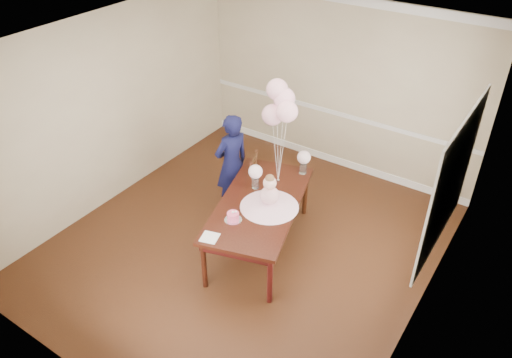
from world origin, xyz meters
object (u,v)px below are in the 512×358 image
object	(u,v)px
dining_table_top	(259,204)
birthday_cake	(233,216)
dining_chair_seat	(267,189)
woman	(232,164)

from	to	relation	value
dining_table_top	birthday_cake	xyz separation A→B (m)	(-0.07, -0.47, 0.08)
dining_table_top	dining_chair_seat	xyz separation A→B (m)	(-0.31, 0.65, -0.28)
dining_chair_seat	dining_table_top	bearing A→B (deg)	-85.90
dining_chair_seat	woman	xyz separation A→B (m)	(-0.48, -0.15, 0.33)
birthday_cake	dining_chair_seat	world-z (taller)	birthday_cake
dining_table_top	dining_chair_seat	bearing A→B (deg)	99.38
birthday_cake	woman	size ratio (longest dim) A/B	0.10
dining_table_top	woman	distance (m)	0.94
woman	birthday_cake	bearing A→B (deg)	54.45
dining_chair_seat	woman	distance (m)	0.60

